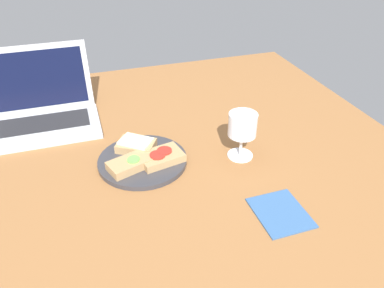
{
  "coord_description": "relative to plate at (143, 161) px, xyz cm",
  "views": [
    {
      "loc": [
        -19.22,
        -80.24,
        63.33
      ],
      "look_at": [
        6.66,
        -0.36,
        8.0
      ],
      "focal_mm": 35.0,
      "sensor_mm": 36.0,
      "label": 1
    }
  ],
  "objects": [
    {
      "name": "sandwich_with_cucumber",
      "position": [
        -3.97,
        -3.07,
        1.86
      ],
      "size": [
        12.21,
        9.51,
        2.65
      ],
      "color": "#A88456",
      "rests_on": "plate"
    },
    {
      "name": "plate",
      "position": [
        0.0,
        0.0,
        0.0
      ],
      "size": [
        24.11,
        24.11,
        1.31
      ],
      "primitive_type": "cylinder",
      "color": "#333338",
      "rests_on": "wooden_table"
    },
    {
      "name": "sandwich_with_cheese",
      "position": [
        -0.65,
        5.02,
        2.07
      ],
      "size": [
        12.3,
        11.16,
        3.0
      ],
      "color": "#A88456",
      "rests_on": "plate"
    },
    {
      "name": "napkin",
      "position": [
        25.96,
        -29.1,
        -0.46
      ],
      "size": [
        11.5,
        13.53,
        0.4
      ],
      "primitive_type": "cube",
      "rotation": [
        0.0,
        0.0,
        0.01
      ],
      "color": "#33598C",
      "rests_on": "wooden_table"
    },
    {
      "name": "wooden_table",
      "position": [
        6.61,
        -2.27,
        -2.16
      ],
      "size": [
        140.0,
        140.0,
        3.0
      ],
      "primitive_type": "cube",
      "color": "brown",
      "rests_on": "ground"
    },
    {
      "name": "sandwich_with_tomato",
      "position": [
        4.68,
        -1.97,
        1.81
      ],
      "size": [
        12.69,
        9.89,
        2.62
      ],
      "color": "#A88456",
      "rests_on": "plate"
    },
    {
      "name": "laptop",
      "position": [
        -25.74,
        30.15,
        4.2
      ],
      "size": [
        33.97,
        24.52,
        22.85
      ],
      "color": "#ADAFB5",
      "rests_on": "wooden_table"
    },
    {
      "name": "wine_glass",
      "position": [
        26.55,
        -5.25,
        8.78
      ],
      "size": [
        7.7,
        7.7,
        13.27
      ],
      "color": "white",
      "rests_on": "wooden_table"
    }
  ]
}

